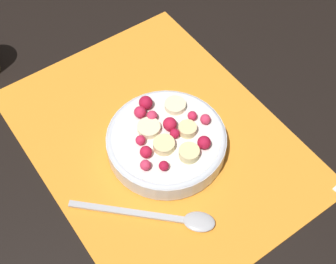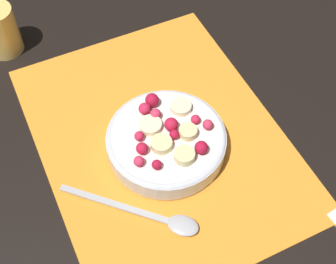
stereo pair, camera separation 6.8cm
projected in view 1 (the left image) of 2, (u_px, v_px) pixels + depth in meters
ground_plane at (158, 140)px, 0.73m from camera, size 3.00×3.00×0.00m
placemat at (158, 139)px, 0.72m from camera, size 0.47×0.36×0.01m
fruit_bowl at (168, 139)px, 0.70m from camera, size 0.18×0.18×0.05m
spoon at (173, 218)px, 0.64m from camera, size 0.16×0.16×0.01m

